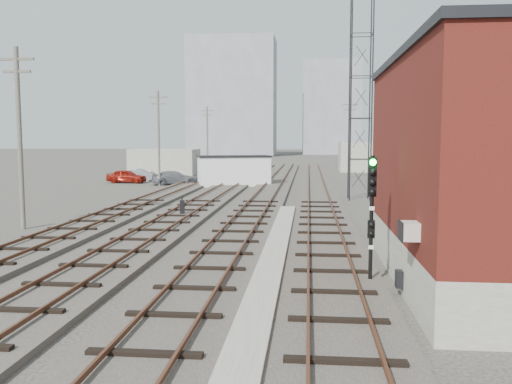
# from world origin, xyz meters

# --- Properties ---
(ground) EXTENTS (320.00, 320.00, 0.00)m
(ground) POSITION_xyz_m (0.00, 60.00, 0.00)
(ground) COLOR #282621
(ground) RESTS_ON ground
(track_right) EXTENTS (3.20, 90.00, 0.39)m
(track_right) POSITION_xyz_m (2.50, 39.00, 0.11)
(track_right) COLOR #332D28
(track_right) RESTS_ON ground
(track_mid_right) EXTENTS (3.20, 90.00, 0.39)m
(track_mid_right) POSITION_xyz_m (-1.50, 39.00, 0.11)
(track_mid_right) COLOR #332D28
(track_mid_right) RESTS_ON ground
(track_mid_left) EXTENTS (3.20, 90.00, 0.39)m
(track_mid_left) POSITION_xyz_m (-5.50, 39.00, 0.11)
(track_mid_left) COLOR #332D28
(track_mid_left) RESTS_ON ground
(track_left) EXTENTS (3.20, 90.00, 0.39)m
(track_left) POSITION_xyz_m (-9.50, 39.00, 0.11)
(track_left) COLOR #332D28
(track_left) RESTS_ON ground
(platform_curb) EXTENTS (0.90, 28.00, 0.26)m
(platform_curb) POSITION_xyz_m (0.50, 14.00, 0.13)
(platform_curb) COLOR gray
(platform_curb) RESTS_ON ground
(brick_building) EXTENTS (6.54, 12.20, 7.22)m
(brick_building) POSITION_xyz_m (7.50, 12.00, 3.63)
(brick_building) COLOR gray
(brick_building) RESTS_ON ground
(lattice_tower) EXTENTS (1.60, 1.60, 15.00)m
(lattice_tower) POSITION_xyz_m (5.50, 35.00, 7.50)
(lattice_tower) COLOR black
(lattice_tower) RESTS_ON ground
(utility_pole_left_a) EXTENTS (1.80, 0.24, 9.00)m
(utility_pole_left_a) POSITION_xyz_m (-12.50, 20.00, 4.80)
(utility_pole_left_a) COLOR #595147
(utility_pole_left_a) RESTS_ON ground
(utility_pole_left_b) EXTENTS (1.80, 0.24, 9.00)m
(utility_pole_left_b) POSITION_xyz_m (-12.50, 45.00, 4.80)
(utility_pole_left_b) COLOR #595147
(utility_pole_left_b) RESTS_ON ground
(utility_pole_left_c) EXTENTS (1.80, 0.24, 9.00)m
(utility_pole_left_c) POSITION_xyz_m (-12.50, 70.00, 4.80)
(utility_pole_left_c) COLOR #595147
(utility_pole_left_c) RESTS_ON ground
(utility_pole_right_a) EXTENTS (1.80, 0.24, 9.00)m
(utility_pole_right_a) POSITION_xyz_m (6.50, 28.00, 4.80)
(utility_pole_right_a) COLOR #595147
(utility_pole_right_a) RESTS_ON ground
(utility_pole_right_b) EXTENTS (1.80, 0.24, 9.00)m
(utility_pole_right_b) POSITION_xyz_m (6.50, 58.00, 4.80)
(utility_pole_right_b) COLOR #595147
(utility_pole_right_b) RESTS_ON ground
(apartment_left) EXTENTS (22.00, 14.00, 30.00)m
(apartment_left) POSITION_xyz_m (-18.00, 135.00, 15.00)
(apartment_left) COLOR gray
(apartment_left) RESTS_ON ground
(apartment_right) EXTENTS (16.00, 12.00, 26.00)m
(apartment_right) POSITION_xyz_m (8.00, 150.00, 13.00)
(apartment_right) COLOR gray
(apartment_right) RESTS_ON ground
(shed_left) EXTENTS (8.00, 5.00, 3.20)m
(shed_left) POSITION_xyz_m (-16.00, 60.00, 1.60)
(shed_left) COLOR gray
(shed_left) RESTS_ON ground
(shed_right) EXTENTS (6.00, 6.00, 4.00)m
(shed_right) POSITION_xyz_m (9.00, 70.00, 2.00)
(shed_right) COLOR gray
(shed_right) RESTS_ON ground
(signal_mast) EXTENTS (0.40, 0.41, 4.03)m
(signal_mast) POSITION_xyz_m (3.70, 11.08, 2.37)
(signal_mast) COLOR gray
(signal_mast) RESTS_ON ground
(switch_stand) EXTENTS (0.34, 0.34, 1.17)m
(switch_stand) POSITION_xyz_m (-5.51, 24.89, 0.55)
(switch_stand) COLOR black
(switch_stand) RESTS_ON ground
(site_trailer) EXTENTS (7.49, 5.03, 2.90)m
(site_trailer) POSITION_xyz_m (-5.37, 45.75, 1.46)
(site_trailer) COLOR white
(site_trailer) RESTS_ON ground
(car_red) EXTENTS (4.14, 1.94, 1.37)m
(car_red) POSITION_xyz_m (-16.71, 47.84, 0.68)
(car_red) COLOR maroon
(car_red) RESTS_ON ground
(car_silver) EXTENTS (3.92, 1.65, 1.26)m
(car_silver) POSITION_xyz_m (-16.19, 50.52, 0.63)
(car_silver) COLOR #96989D
(car_silver) RESTS_ON ground
(car_grey) EXTENTS (5.00, 3.40, 1.34)m
(car_grey) POSITION_xyz_m (-11.27, 46.25, 0.67)
(car_grey) COLOR slate
(car_grey) RESTS_ON ground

